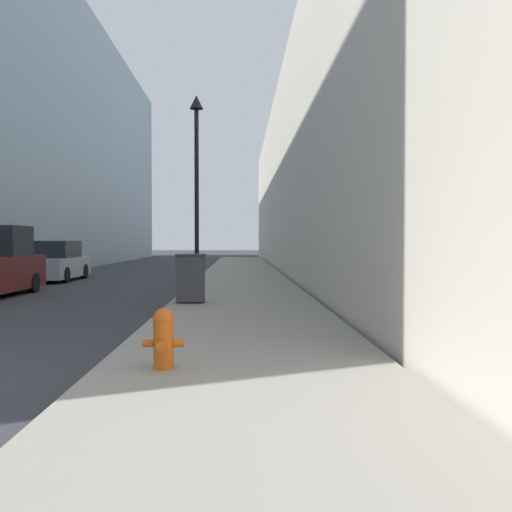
{
  "coord_description": "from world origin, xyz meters",
  "views": [
    {
      "loc": [
        5.33,
        -5.95,
        1.66
      ],
      "look_at": [
        5.95,
        16.04,
        1.09
      ],
      "focal_mm": 40.0,
      "sensor_mm": 36.0,
      "label": 1
    }
  ],
  "objects_px": {
    "fire_hydrant": "(163,337)",
    "parked_sedan_near": "(56,263)",
    "trash_bin": "(191,278)",
    "lamppost": "(197,167)"
  },
  "relations": [
    {
      "from": "fire_hydrant",
      "to": "trash_bin",
      "type": "distance_m",
      "value": 7.27
    },
    {
      "from": "lamppost",
      "to": "parked_sedan_near",
      "type": "height_order",
      "value": "lamppost"
    },
    {
      "from": "fire_hydrant",
      "to": "parked_sedan_near",
      "type": "height_order",
      "value": "parked_sedan_near"
    },
    {
      "from": "lamppost",
      "to": "parked_sedan_near",
      "type": "relative_size",
      "value": 1.37
    },
    {
      "from": "fire_hydrant",
      "to": "lamppost",
      "type": "distance_m",
      "value": 12.36
    },
    {
      "from": "parked_sedan_near",
      "to": "fire_hydrant",
      "type": "bearing_deg",
      "value": -68.58
    },
    {
      "from": "parked_sedan_near",
      "to": "trash_bin",
      "type": "bearing_deg",
      "value": -57.22
    },
    {
      "from": "trash_bin",
      "to": "lamppost",
      "type": "height_order",
      "value": "lamppost"
    },
    {
      "from": "trash_bin",
      "to": "lamppost",
      "type": "distance_m",
      "value": 5.64
    },
    {
      "from": "fire_hydrant",
      "to": "lamppost",
      "type": "height_order",
      "value": "lamppost"
    }
  ]
}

